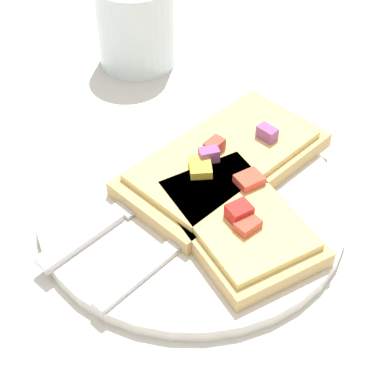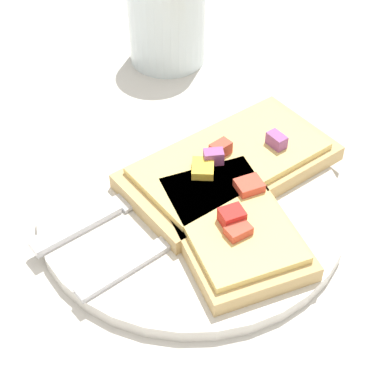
{
  "view_description": "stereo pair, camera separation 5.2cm",
  "coord_description": "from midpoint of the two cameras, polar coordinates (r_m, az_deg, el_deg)",
  "views": [
    {
      "loc": [
        -0.33,
        0.17,
        0.39
      ],
      "look_at": [
        0.0,
        0.0,
        0.02
      ],
      "focal_mm": 60.0,
      "sensor_mm": 36.0,
      "label": 1
    },
    {
      "loc": [
        -0.35,
        0.12,
        0.39
      ],
      "look_at": [
        0.0,
        0.0,
        0.02
      ],
      "focal_mm": 60.0,
      "sensor_mm": 36.0,
      "label": 2
    }
  ],
  "objects": [
    {
      "name": "crumb_scatter",
      "position": [
        0.52,
        4.48,
        -1.06
      ],
      "size": [
        0.1,
        0.04,
        0.01
      ],
      "color": "tan",
      "rests_on": "plate"
    },
    {
      "name": "pizza_slice_main",
      "position": [
        0.55,
        6.07,
        2.32
      ],
      "size": [
        0.15,
        0.2,
        0.03
      ],
      "rotation": [
        0.0,
        0.0,
        5.03
      ],
      "color": "tan",
      "rests_on": "plate"
    },
    {
      "name": "pizza_slice_corner",
      "position": [
        0.5,
        6.49,
        -3.05
      ],
      "size": [
        0.14,
        0.09,
        0.03
      ],
      "rotation": [
        0.0,
        0.0,
        3.19
      ],
      "color": "tan",
      "rests_on": "plate"
    },
    {
      "name": "ground_plane",
      "position": [
        0.54,
        2.78,
        -1.81
      ],
      "size": [
        4.0,
        4.0,
        0.0
      ],
      "primitive_type": "plane",
      "color": "beige"
    },
    {
      "name": "drinking_glass",
      "position": [
        0.69,
        -0.04,
        14.89
      ],
      "size": [
        0.08,
        0.08,
        0.09
      ],
      "color": "silver",
      "rests_on": "ground"
    },
    {
      "name": "plate",
      "position": [
        0.53,
        2.8,
        -1.37
      ],
      "size": [
        0.25,
        0.25,
        0.01
      ],
      "color": "silver",
      "rests_on": "ground"
    },
    {
      "name": "knife",
      "position": [
        0.52,
        -3.14,
        -0.96
      ],
      "size": [
        0.08,
        0.2,
        0.01
      ],
      "rotation": [
        0.0,
        0.0,
        5.05
      ],
      "color": "silver",
      "rests_on": "plate"
    },
    {
      "name": "fork",
      "position": [
        0.51,
        3.9,
        -2.68
      ],
      "size": [
        0.09,
        0.2,
        0.01
      ],
      "rotation": [
        0.0,
        0.0,
        5.07
      ],
      "color": "silver",
      "rests_on": "plate"
    }
  ]
}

